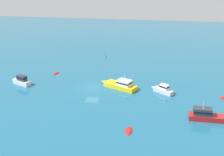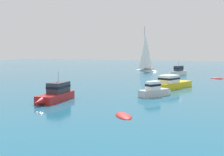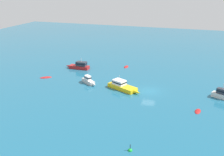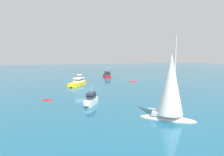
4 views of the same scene
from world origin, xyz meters
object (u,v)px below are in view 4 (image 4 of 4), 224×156
(cabin_cruiser_1, at_px, (79,78))
(rib, at_px, (133,82))
(rib_1, at_px, (78,76))
(launch_1, at_px, (91,100))
(sloop, at_px, (170,89))
(launch, at_px, (107,75))
(dinghy, at_px, (47,100))
(cabin_cruiser, at_px, (77,83))

(cabin_cruiser_1, bearing_deg, rib, 107.61)
(rib_1, distance_m, launch_1, 37.21)
(cabin_cruiser_1, bearing_deg, sloop, 49.98)
(rib_1, bearing_deg, launch_1, 148.86)
(launch, distance_m, cabin_cruiser_1, 10.80)
(dinghy, distance_m, cabin_cruiser, 15.64)
(rib, height_order, cabin_cruiser, cabin_cruiser)
(cabin_cruiser, xyz_separation_m, launch_1, (18.98, 1.41, 0.08))
(cabin_cruiser_1, distance_m, launch_1, 26.58)
(dinghy, bearing_deg, rib, -129.41)
(launch, relative_size, sloop, 0.59)
(launch, distance_m, cabin_cruiser, 16.84)
(sloop, distance_m, cabin_cruiser, 30.00)
(rib, relative_size, cabin_cruiser_1, 0.55)
(rib, relative_size, rib_1, 0.82)
(rib_1, bearing_deg, cabin_cruiser_1, 146.61)
(dinghy, xyz_separation_m, launch_1, (4.34, 6.88, 0.75))
(sloop, xyz_separation_m, cabin_cruiser, (-28.06, -10.16, -3.05))
(sloop, relative_size, cabin_cruiser, 1.39)
(rib, bearing_deg, launch_1, 58.12)
(launch, xyz_separation_m, cabin_cruiser, (13.87, -9.55, -0.08))
(launch_1, bearing_deg, rib_1, -155.80)
(sloop, bearing_deg, launch, 122.68)
(rib_1, relative_size, launch, 0.46)
(rib, height_order, rib_1, rib)
(rib, distance_m, cabin_cruiser_1, 14.50)
(sloop, height_order, cabin_cruiser_1, sloop)
(launch, relative_size, cabin_cruiser_1, 1.45)
(rib, xyz_separation_m, sloop, (31.27, -4.42, 3.71))
(cabin_cruiser_1, bearing_deg, launch, 160.79)
(launch, bearing_deg, rib_1, 62.79)
(launch, xyz_separation_m, sloop, (41.93, 0.60, 2.97))
(sloop, xyz_separation_m, launch_1, (-9.09, -8.75, -2.96))
(sloop, bearing_deg, dinghy, 171.19)
(launch, xyz_separation_m, launch_1, (32.84, -8.15, 0.00))
(launch, relative_size, launch_1, 1.29)
(dinghy, xyz_separation_m, rib_1, (-32.87, 6.57, 0.00))
(cabin_cruiser, distance_m, launch_1, 19.03)
(sloop, bearing_deg, rib_1, 132.92)
(launch_1, bearing_deg, cabin_cruiser_1, -154.90)
(rib, height_order, cabin_cruiser_1, cabin_cruiser_1)
(rib, relative_size, cabin_cruiser, 0.31)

